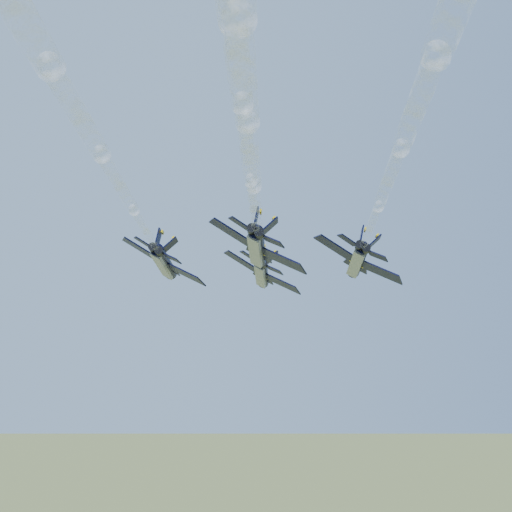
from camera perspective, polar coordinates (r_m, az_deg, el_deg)
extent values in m
cylinder|color=black|center=(106.04, 0.46, -1.25)|extent=(4.77, 12.07, 2.09)
cone|color=black|center=(113.10, 0.65, -1.68)|extent=(2.57, 2.75, 2.09)
ellipsoid|color=black|center=(109.10, 0.67, -1.22)|extent=(1.60, 2.36, 1.08)
cube|color=gray|center=(105.99, 0.30, -1.52)|extent=(3.79, 10.72, 1.02)
cube|color=black|center=(105.68, -1.02, -0.44)|extent=(4.81, 3.24, 2.75)
cube|color=yellow|center=(107.20, -0.93, -0.50)|extent=(4.49, 0.68, 2.70)
cube|color=black|center=(105.04, 1.86, -2.06)|extent=(5.42, 4.84, 2.75)
cube|color=yellow|center=(106.56, 1.90, -2.11)|extent=(3.99, 2.59, 2.70)
cube|color=black|center=(100.63, -0.64, -0.34)|extent=(2.28, 1.74, 1.28)
cube|color=black|center=(100.21, 1.22, -1.39)|extent=(2.53, 2.38, 1.28)
cube|color=black|center=(101.22, 0.29, -0.08)|extent=(1.06, 2.07, 2.31)
cube|color=black|center=(101.05, 1.04, -0.50)|extent=(2.24, 2.34, 1.67)
cylinder|color=black|center=(99.82, 0.04, -0.75)|extent=(1.56, 1.36, 1.35)
cylinder|color=black|center=(99.73, 0.44, -0.98)|extent=(1.56, 1.36, 1.35)
cylinder|color=black|center=(95.89, -6.68, -0.46)|extent=(4.77, 12.07, 2.09)
cone|color=black|center=(102.85, -5.98, -0.99)|extent=(2.57, 2.75, 2.09)
ellipsoid|color=black|center=(98.88, -6.22, -0.45)|extent=(1.60, 2.36, 1.08)
cube|color=gray|center=(95.87, -6.86, -0.76)|extent=(3.79, 10.72, 1.02)
cube|color=black|center=(95.90, -8.32, 0.44)|extent=(4.81, 3.24, 2.75)
cube|color=yellow|center=(97.39, -8.11, 0.35)|extent=(4.49, 0.68, 2.70)
cube|color=black|center=(94.56, -5.22, -1.36)|extent=(5.42, 4.84, 2.75)
cube|color=yellow|center=(96.06, -5.06, -1.42)|extent=(3.99, 2.59, 2.70)
cube|color=black|center=(90.81, -8.31, 0.60)|extent=(2.28, 1.74, 1.28)
cube|color=black|center=(89.93, -6.30, -0.57)|extent=(2.53, 2.38, 1.28)
cube|color=black|center=(91.19, -7.24, 0.88)|extent=(1.06, 2.07, 2.31)
cube|color=black|center=(90.83, -6.43, 0.41)|extent=(2.24, 2.34, 1.67)
cylinder|color=black|center=(89.83, -7.63, 0.15)|extent=(1.56, 1.36, 1.35)
cylinder|color=black|center=(89.64, -7.20, -0.10)|extent=(1.56, 1.36, 1.35)
cylinder|color=black|center=(94.35, 7.41, -0.33)|extent=(4.77, 12.07, 2.09)
cone|color=black|center=(101.40, 7.14, -0.87)|extent=(2.57, 2.75, 2.09)
ellipsoid|color=black|center=(97.44, 7.43, -0.32)|extent=(1.60, 2.36, 1.08)
cube|color=gray|center=(94.26, 7.23, -0.63)|extent=(3.79, 10.72, 1.02)
cube|color=black|center=(93.70, 5.78, 0.60)|extent=(4.81, 3.24, 2.75)
cube|color=yellow|center=(95.22, 5.77, 0.50)|extent=(4.49, 0.68, 2.70)
cube|color=black|center=(93.65, 9.04, -1.22)|extent=(5.42, 4.84, 2.75)
cube|color=yellow|center=(95.17, 8.98, -1.29)|extent=(3.99, 2.59, 2.70)
cube|color=black|center=(88.77, 6.59, 0.77)|extent=(2.28, 1.74, 1.28)
cube|color=black|center=(88.74, 8.72, -0.42)|extent=(2.53, 2.38, 1.28)
cube|color=black|center=(89.57, 7.59, 1.05)|extent=(1.06, 2.07, 2.31)
cube|color=black|center=(89.56, 8.44, 0.57)|extent=(2.24, 2.34, 1.67)
cylinder|color=black|center=(88.10, 7.42, 0.31)|extent=(1.56, 1.36, 1.35)
cylinder|color=black|center=(88.10, 7.88, 0.05)|extent=(1.56, 1.36, 1.35)
cylinder|color=black|center=(83.39, 0.13, 0.63)|extent=(4.77, 12.07, 2.09)
cone|color=black|center=(90.42, 0.39, -0.05)|extent=(2.57, 2.75, 2.09)
ellipsoid|color=black|center=(86.45, 0.41, 0.61)|extent=(1.60, 2.36, 1.08)
cube|color=gray|center=(83.33, -0.07, 0.29)|extent=(3.79, 10.72, 1.02)
cube|color=black|center=(83.12, -1.75, 1.68)|extent=(4.81, 3.24, 2.75)
cube|color=yellow|center=(84.62, -1.63, 1.55)|extent=(4.49, 0.68, 2.70)
cube|color=black|center=(82.34, 1.91, -0.38)|extent=(5.42, 4.84, 2.75)
cube|color=yellow|center=(83.86, 1.97, -0.47)|extent=(3.99, 2.59, 2.70)
cube|color=black|center=(78.06, -1.31, 1.94)|extent=(2.28, 1.74, 1.28)
cube|color=black|center=(77.55, 1.09, 0.59)|extent=(2.53, 2.38, 1.28)
cube|color=black|center=(78.66, -0.11, 2.25)|extent=(1.06, 2.07, 2.31)
cube|color=black|center=(78.45, 0.85, 1.71)|extent=(2.24, 2.34, 1.67)
cylinder|color=black|center=(77.21, -0.44, 1.43)|extent=(1.56, 1.36, 1.35)
cylinder|color=black|center=(77.10, 0.08, 1.14)|extent=(1.56, 1.36, 1.35)
cylinder|color=white|center=(92.55, 0.01, -0.24)|extent=(4.52, 14.84, 1.10)
cylinder|color=white|center=(78.60, -0.61, 1.17)|extent=(4.92, 14.94, 1.52)
cylinder|color=white|center=(64.73, -1.50, 3.20)|extent=(5.40, 15.05, 2.01)
cylinder|color=white|center=(51.01, -2.89, 6.31)|extent=(5.95, 15.18, 2.58)
cylinder|color=white|center=(37.60, -5.32, 11.67)|extent=(6.55, 15.32, 3.19)
cylinder|color=white|center=(82.65, -8.34, 0.80)|extent=(4.52, 14.84, 1.10)
cylinder|color=white|center=(69.08, -10.72, 2.61)|extent=(4.92, 14.94, 1.52)
cylinder|color=white|center=(55.79, -14.28, 5.30)|extent=(5.40, 15.05, 2.01)
cylinder|color=white|center=(80.91, 8.05, 0.98)|extent=(4.52, 14.84, 1.10)
cylinder|color=white|center=(67.04, 9.00, 2.90)|extent=(4.92, 14.94, 1.52)
cylinder|color=white|center=(53.31, 10.44, 5.80)|extent=(5.40, 15.05, 2.01)
cylinder|color=white|center=(39.87, 12.91, 10.68)|extent=(5.95, 15.18, 2.58)
cylinder|color=white|center=(69.98, -0.53, 2.33)|extent=(4.52, 14.84, 1.10)
cylinder|color=white|center=(56.18, -1.54, 4.95)|extent=(4.92, 14.94, 1.52)
cylinder|color=white|center=(42.60, -3.22, 9.25)|extent=(5.40, 15.05, 2.01)
cylinder|color=white|center=(29.55, -6.56, 17.41)|extent=(5.95, 15.18, 2.58)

